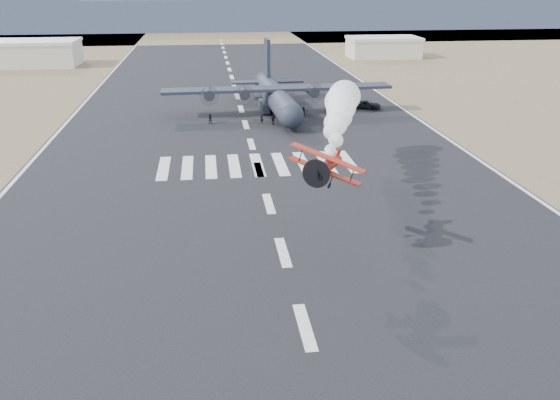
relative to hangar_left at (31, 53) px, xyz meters
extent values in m
cube|color=brown|center=(52.00, 85.00, -3.41)|extent=(500.00, 80.00, 0.00)
cube|color=gray|center=(-13.00, 115.00, 5.09)|extent=(150.00, 50.00, 17.00)
cube|color=gray|center=(52.00, 115.00, 3.09)|extent=(150.00, 50.00, 13.00)
cube|color=gray|center=(117.00, 115.00, 4.09)|extent=(150.00, 50.00, 15.00)
cube|color=gray|center=(182.00, 115.00, 5.09)|extent=(150.00, 50.00, 17.00)
cube|color=#BAB5A5|center=(0.00, 0.00, -0.41)|extent=(24.00, 14.00, 6.00)
cube|color=silver|center=(0.00, 0.00, 2.89)|extent=(24.50, 14.50, 0.80)
cube|color=#BAB5A5|center=(98.00, 5.00, -0.81)|extent=(20.00, 12.00, 5.20)
cube|color=silver|center=(98.00, 5.00, 2.09)|extent=(20.50, 12.50, 0.80)
cylinder|color=#C5390D|center=(55.84, -120.87, 4.48)|extent=(2.35, 5.48, 0.97)
sphere|color=black|center=(55.90, -120.66, 4.86)|extent=(0.76, 0.76, 0.76)
cylinder|color=black|center=(55.17, -123.38, 4.48)|extent=(1.21, 0.91, 1.08)
cylinder|color=black|center=(55.07, -123.75, 4.48)|extent=(2.31, 0.65, 2.38)
cube|color=#C5390D|center=(55.73, -121.29, 4.10)|extent=(6.36, 2.68, 1.83)
cube|color=#C5390D|center=(55.64, -121.60, 5.40)|extent=(6.56, 2.74, 1.88)
cube|color=#C5390D|center=(56.49, -118.46, 5.02)|extent=(0.36, 0.97, 1.08)
cube|color=#C5390D|center=(56.49, -118.46, 4.48)|extent=(2.29, 1.29, 0.09)
cylinder|color=black|center=(54.78, -121.48, 3.18)|extent=(0.25, 0.49, 0.48)
cylinder|color=black|center=(56.45, -121.93, 3.18)|extent=(0.25, 0.49, 0.48)
sphere|color=white|center=(56.54, -118.25, 4.48)|extent=(0.76, 0.76, 0.76)
sphere|color=white|center=(57.22, -115.74, 4.51)|extent=(1.10, 1.10, 1.10)
sphere|color=white|center=(57.89, -113.23, 4.55)|extent=(1.45, 1.45, 1.45)
sphere|color=white|center=(58.57, -110.72, 4.58)|extent=(1.80, 1.80, 1.80)
sphere|color=white|center=(59.24, -108.21, 4.61)|extent=(2.14, 2.14, 2.14)
sphere|color=white|center=(59.92, -105.70, 4.64)|extent=(2.49, 2.49, 2.49)
sphere|color=white|center=(60.59, -103.19, 4.68)|extent=(2.84, 2.84, 2.84)
sphere|color=white|center=(61.27, -100.68, 4.71)|extent=(3.18, 3.18, 3.18)
sphere|color=white|center=(61.95, -98.17, 4.74)|extent=(3.53, 3.53, 3.53)
sphere|color=white|center=(62.62, -95.66, 4.77)|extent=(3.88, 3.88, 3.88)
sphere|color=white|center=(63.30, -93.15, 4.81)|extent=(4.22, 4.22, 4.22)
cylinder|color=#212332|center=(58.17, -64.86, -0.80)|extent=(5.07, 28.17, 4.01)
sphere|color=#212332|center=(58.71, -78.87, -0.80)|extent=(4.01, 4.01, 4.01)
cone|color=#212332|center=(57.64, -50.85, -0.80)|extent=(4.23, 6.16, 4.01)
cube|color=#212332|center=(58.21, -65.86, 1.10)|extent=(40.19, 5.73, 0.50)
cylinder|color=#212332|center=(46.22, -66.82, 0.60)|extent=(1.95, 3.87, 1.80)
cylinder|color=#3F3F44|center=(46.30, -68.82, 0.60)|extent=(3.40, 0.18, 3.41)
cylinder|color=#212332|center=(52.22, -66.59, 0.60)|extent=(1.95, 3.87, 1.80)
cylinder|color=#3F3F44|center=(52.30, -68.59, 0.60)|extent=(3.40, 0.18, 3.41)
cylinder|color=#212332|center=(64.23, -66.13, 0.60)|extent=(1.95, 3.87, 1.80)
cylinder|color=#3F3F44|center=(64.31, -68.13, 0.60)|extent=(3.40, 0.18, 3.41)
cylinder|color=#212332|center=(70.24, -65.90, 0.60)|extent=(1.95, 3.87, 1.80)
cylinder|color=#3F3F44|center=(70.31, -67.90, 0.60)|extent=(3.40, 0.18, 3.41)
cube|color=#212332|center=(57.71, -52.85, 4.20)|extent=(0.77, 4.53, 8.01)
cube|color=#212332|center=(57.69, -52.35, 0.00)|extent=(14.13, 3.54, 0.35)
cube|color=#212332|center=(55.93, -63.94, -2.31)|extent=(1.43, 6.05, 1.60)
cylinder|color=black|center=(55.93, -63.94, -2.86)|extent=(0.54, 1.12, 1.10)
cube|color=#212332|center=(60.33, -63.77, -2.31)|extent=(1.43, 6.05, 1.60)
cylinder|color=black|center=(60.33, -63.77, -2.86)|extent=(0.54, 1.12, 1.10)
cylinder|color=black|center=(58.59, -75.87, -2.96)|extent=(0.43, 0.92, 0.90)
imported|color=black|center=(75.08, -63.33, -2.72)|extent=(5.47, 4.40, 1.38)
imported|color=black|center=(66.54, -67.34, -2.55)|extent=(0.64, 0.54, 1.71)
imported|color=black|center=(46.20, -71.81, -2.53)|extent=(0.86, 0.55, 1.75)
imported|color=black|center=(67.26, -71.88, -2.48)|extent=(1.28, 0.76, 1.85)
imported|color=black|center=(56.47, -73.62, -2.51)|extent=(1.18, 0.95, 1.80)
imported|color=black|center=(60.22, -69.93, -2.55)|extent=(0.91, 0.64, 1.72)
imported|color=black|center=(62.41, -68.18, -2.56)|extent=(1.61, 0.64, 1.69)
imported|color=black|center=(54.68, -72.56, -2.54)|extent=(0.81, 0.76, 1.74)
imported|color=black|center=(66.27, -70.89, -2.52)|extent=(0.97, 1.00, 1.77)
camera|label=1|loc=(45.87, -168.17, 19.83)|focal=38.00mm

